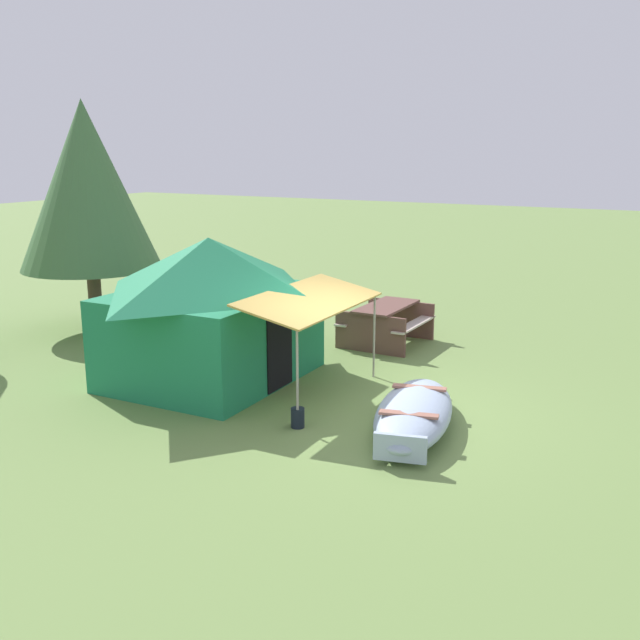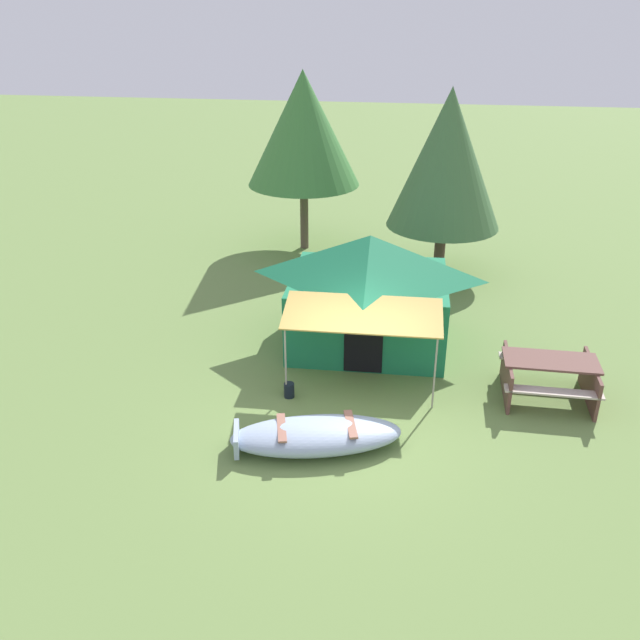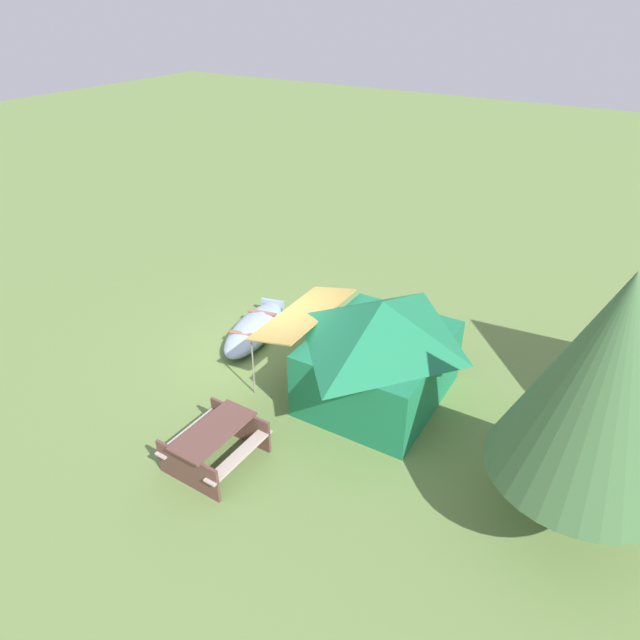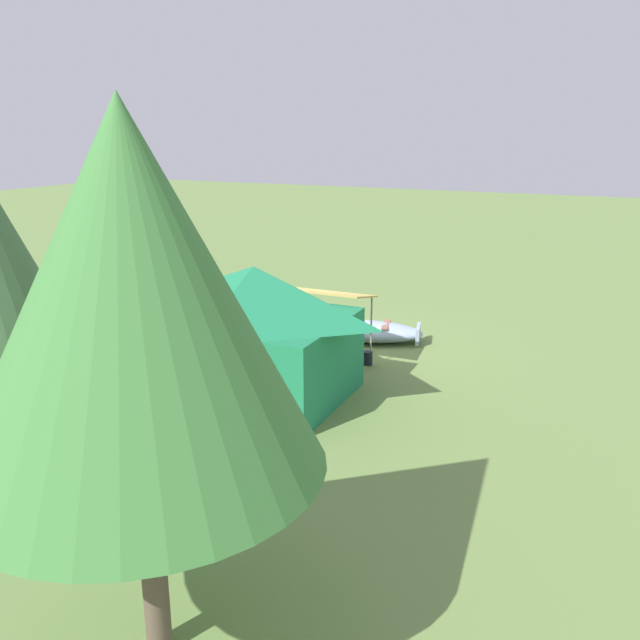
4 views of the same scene
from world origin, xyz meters
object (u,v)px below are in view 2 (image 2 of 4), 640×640
pine_tree_back_right (447,159)px  cooler_box (429,359)px  picnic_table (549,374)px  canvas_cabin_tent (369,289)px  pine_tree_back_left (303,129)px  fuel_can (289,390)px  beached_rowboat (315,435)px

pine_tree_back_right → cooler_box: bearing=-92.6°
picnic_table → cooler_box: picnic_table is taller
picnic_table → cooler_box: size_ratio=3.27×
canvas_cabin_tent → cooler_box: canvas_cabin_tent is taller
canvas_cabin_tent → pine_tree_back_left: 6.68m
pine_tree_back_right → pine_tree_back_left: bearing=158.7°
cooler_box → fuel_can: size_ratio=1.84×
fuel_can → pine_tree_back_left: 8.97m
picnic_table → pine_tree_back_right: bearing=107.8°
canvas_cabin_tent → picnic_table: size_ratio=2.33×
cooler_box → pine_tree_back_right: size_ratio=0.11×
picnic_table → fuel_can: picnic_table is taller
beached_rowboat → pine_tree_back_left: pine_tree_back_left is taller
cooler_box → fuel_can: (-2.59, -1.57, -0.01)m
beached_rowboat → cooler_box: bearing=58.4°
canvas_cabin_tent → fuel_can: (-1.26, -2.41, -1.12)m
beached_rowboat → canvas_cabin_tent: 4.05m
beached_rowboat → picnic_table: picnic_table is taller
beached_rowboat → picnic_table: 4.59m
beached_rowboat → canvas_cabin_tent: canvas_cabin_tent is taller
picnic_table → pine_tree_back_left: bearing=127.8°
cooler_box → pine_tree_back_left: size_ratio=0.10×
picnic_table → pine_tree_back_right: size_ratio=0.35×
cooler_box → pine_tree_back_left: 8.33m
beached_rowboat → picnic_table: (4.03, 2.18, 0.25)m
cooler_box → pine_tree_back_right: bearing=87.4°
beached_rowboat → cooler_box: 3.57m
picnic_table → pine_tree_back_left: size_ratio=0.34×
fuel_can → pine_tree_back_right: bearing=67.2°
cooler_box → canvas_cabin_tent: bearing=147.8°
picnic_table → fuel_can: 4.82m
pine_tree_back_left → canvas_cabin_tent: bearing=-67.9°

